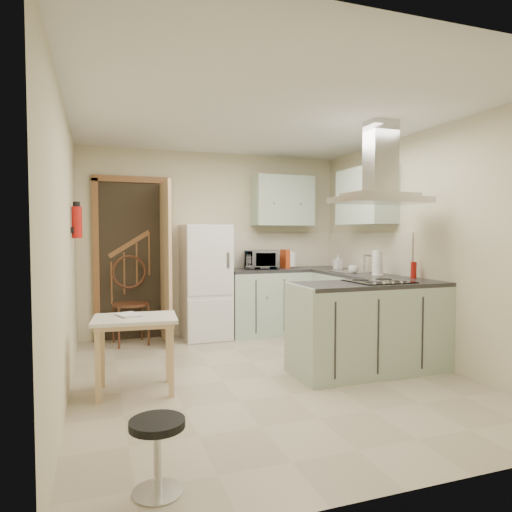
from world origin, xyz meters
name	(u,v)px	position (x,y,z in m)	size (l,w,h in m)	color
floor	(268,376)	(0.00, 0.00, 0.00)	(4.20, 4.20, 0.00)	tan
ceiling	(268,116)	(0.00, 0.00, 2.50)	(4.20, 4.20, 0.00)	silver
back_wall	(215,243)	(0.00, 2.10, 1.25)	(3.60, 3.60, 0.00)	beige
left_wall	(65,250)	(-1.80, 0.00, 1.25)	(4.20, 4.20, 0.00)	beige
right_wall	(423,246)	(1.80, 0.00, 1.25)	(4.20, 4.20, 0.00)	beige
doorway	(134,259)	(-1.10, 2.07, 1.05)	(1.10, 0.12, 2.10)	brown
fridge	(206,282)	(-0.20, 1.80, 0.75)	(0.60, 0.60, 1.50)	white
counter_back	(266,301)	(0.66, 1.80, 0.45)	(1.08, 0.60, 0.90)	#9EB2A0
counter_right	(345,305)	(1.50, 1.12, 0.45)	(0.60, 1.95, 0.90)	#9EB2A0
splashback	(279,250)	(0.96, 2.09, 1.15)	(1.68, 0.02, 0.50)	beige
wall_cabinet_back	(283,201)	(0.95, 1.93, 1.85)	(0.85, 0.35, 0.70)	#9EB2A0
wall_cabinet_right	(366,196)	(1.62, 0.85, 1.85)	(0.35, 0.90, 0.70)	#9EB2A0
peninsula	(370,327)	(1.02, -0.18, 0.45)	(1.55, 0.65, 0.90)	#9EB2A0
hob	(379,281)	(1.12, -0.18, 0.91)	(0.58, 0.50, 0.01)	black
extractor_hood	(380,200)	(1.12, -0.18, 1.72)	(0.90, 0.55, 0.10)	silver
sink	(352,272)	(1.50, 0.95, 0.91)	(0.45, 0.40, 0.01)	silver
fire_extinguisher	(77,222)	(-1.74, 0.90, 1.50)	(0.10, 0.10, 0.32)	#B2140F
drop_leaf_table	(135,355)	(-1.25, -0.02, 0.33)	(0.71, 0.53, 0.66)	tan
bentwood_chair	(131,304)	(-1.17, 1.78, 0.50)	(0.45, 0.45, 1.01)	#4E211A
stool	(157,456)	(-1.27, -1.67, 0.20)	(0.30, 0.30, 0.40)	black
microwave	(261,259)	(0.59, 1.82, 1.03)	(0.47, 0.31, 0.26)	black
kettle	(290,259)	(1.04, 1.85, 1.02)	(0.17, 0.17, 0.24)	white
cereal_box	(285,259)	(0.96, 1.85, 1.03)	(0.07, 0.17, 0.26)	#CC4318
soap_bottle	(338,262)	(1.55, 1.39, 1.00)	(0.09, 0.09, 0.20)	#A8A9B4
paper_towel	(378,263)	(1.51, 0.41, 1.05)	(0.12, 0.12, 0.30)	white
cup	(353,270)	(1.41, 0.77, 0.95)	(0.12, 0.12, 0.09)	white
red_bottle	(414,270)	(1.70, 0.02, 0.99)	(0.06, 0.06, 0.18)	#A8150E
book	(119,311)	(-1.38, 0.02, 0.71)	(0.17, 0.23, 0.10)	#AA3849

